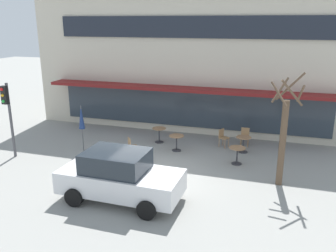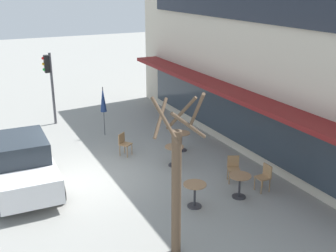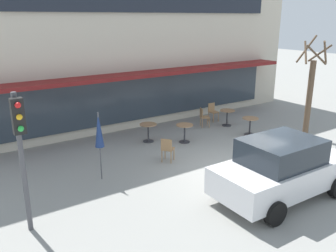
% 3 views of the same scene
% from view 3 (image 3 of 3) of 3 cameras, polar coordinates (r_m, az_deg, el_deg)
% --- Properties ---
extents(ground_plane, '(80.00, 80.00, 0.00)m').
position_cam_3_polar(ground_plane, '(12.40, 10.53, -6.73)').
color(ground_plane, gray).
extents(building_facade, '(18.38, 9.10, 7.88)m').
position_cam_3_polar(building_facade, '(19.70, -10.12, 13.91)').
color(building_facade, beige).
rests_on(building_facade, ground).
extents(cafe_table_near_wall, '(0.70, 0.70, 0.76)m').
position_cam_3_polar(cafe_table_near_wall, '(15.86, 13.03, 0.42)').
color(cafe_table_near_wall, '#333338').
rests_on(cafe_table_near_wall, ground).
extents(cafe_table_streetside, '(0.70, 0.70, 0.76)m').
position_cam_3_polar(cafe_table_streetside, '(16.97, 9.46, 1.73)').
color(cafe_table_streetside, '#333338').
rests_on(cafe_table_streetside, ground).
extents(cafe_table_by_tree, '(0.70, 0.70, 0.76)m').
position_cam_3_polar(cafe_table_by_tree, '(14.52, 2.68, -0.70)').
color(cafe_table_by_tree, '#333338').
rests_on(cafe_table_by_tree, ground).
extents(cafe_table_mid_patio, '(0.70, 0.70, 0.76)m').
position_cam_3_polar(cafe_table_mid_patio, '(14.61, -3.20, -0.59)').
color(cafe_table_mid_patio, '#333338').
rests_on(cafe_table_mid_patio, ground).
extents(patio_umbrella_green_folded, '(0.28, 0.28, 2.20)m').
position_cam_3_polar(patio_umbrella_green_folded, '(11.05, -11.02, -0.70)').
color(patio_umbrella_green_folded, '#4C4C51').
rests_on(patio_umbrella_green_folded, ground).
extents(cafe_chair_0, '(0.41, 0.41, 0.89)m').
position_cam_3_polar(cafe_chair_0, '(17.66, 7.18, 2.46)').
color(cafe_chair_0, '#9E754C').
rests_on(cafe_chair_0, ground).
extents(cafe_chair_1, '(0.56, 0.56, 0.89)m').
position_cam_3_polar(cafe_chair_1, '(12.54, -0.11, -3.56)').
color(cafe_chair_1, '#9E754C').
rests_on(cafe_chair_1, ground).
extents(cafe_chair_2, '(0.53, 0.53, 0.89)m').
position_cam_3_polar(cafe_chair_2, '(16.64, 5.70, 1.60)').
color(cafe_chair_2, '#9E754C').
rests_on(cafe_chair_2, ground).
extents(parked_sedan, '(4.23, 2.08, 1.76)m').
position_cam_3_polar(parked_sedan, '(10.54, 17.84, -6.49)').
color(parked_sedan, silver).
rests_on(parked_sedan, ground).
extents(street_tree, '(1.18, 1.19, 4.24)m').
position_cam_3_polar(street_tree, '(15.97, 21.80, 5.09)').
color(street_tree, brown).
rests_on(street_tree, ground).
extents(traffic_light_pole, '(0.26, 0.44, 3.40)m').
position_cam_3_polar(traffic_light_pole, '(8.56, -22.58, -2.31)').
color(traffic_light_pole, '#47474C').
rests_on(traffic_light_pole, ground).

